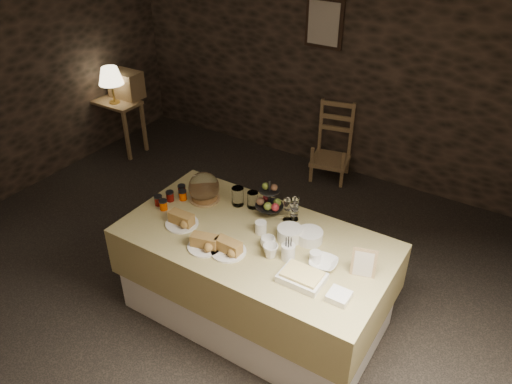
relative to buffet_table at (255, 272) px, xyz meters
The scene contains 27 objects.
ground_plane 0.80m from the buffet_table, 163.99° to the left, with size 5.50×5.00×0.01m, color black.
room_shell 1.27m from the buffet_table, 163.99° to the left, with size 5.52×5.02×2.60m.
buffet_table is the anchor object (origin of this frame).
console_table 3.49m from the buffet_table, 153.31° to the left, with size 0.65×0.37×0.70m.
table_lamp 3.47m from the buffet_table, 153.68° to the left, with size 0.31×0.31×0.46m.
wine_rack 3.55m from the buffet_table, 150.33° to the left, with size 0.42×0.26×0.34m, color brown.
chair 2.50m from the buffet_table, 100.28° to the left, with size 0.51×0.49×0.72m.
framed_picture 3.03m from the buffet_table, 106.24° to the left, with size 0.45×0.04×0.55m.
plate_stack_a 0.48m from the buffet_table, 27.79° to the left, with size 0.19×0.19×0.10m, color white.
plate_stack_b 0.57m from the buffet_table, 26.64° to the left, with size 0.20×0.20×0.09m, color white.
cutlery_holder 0.53m from the buffet_table, 13.77° to the right, with size 0.10×0.10×0.12m, color white.
cup_a 0.42m from the buffet_table, 19.47° to the right, with size 0.11×0.11×0.09m, color white.
cup_b 0.47m from the buffet_table, 31.24° to the right, with size 0.11×0.11×0.10m, color white.
mug_c 0.40m from the buffet_table, 86.88° to the left, with size 0.09×0.09×0.10m, color white.
mug_d 0.65m from the buffet_table, ahead, with size 0.08×0.08×0.09m, color white.
bowl 0.69m from the buffet_table, ahead, with size 0.19×0.19×0.05m, color white.
cake_dome 0.81m from the buffet_table, 161.45° to the left, with size 0.26×0.26×0.26m.
fruit_stand 0.57m from the buffet_table, 100.99° to the left, with size 0.23×0.23×0.32m.
bread_platter_left 0.71m from the buffet_table, 163.67° to the right, with size 0.26×0.26×0.11m.
bread_platter_center 0.55m from the buffet_table, 130.05° to the right, with size 0.26×0.26×0.11m.
bread_platter_right 0.47m from the buffet_table, 105.14° to the right, with size 0.26×0.26×0.11m.
jam_jars 0.94m from the buffet_table, behind, with size 0.18×0.32×0.07m.
tart_dish 0.69m from the buffet_table, 23.90° to the right, with size 0.30×0.22×0.07m.
square_dish 0.92m from the buffet_table, 17.65° to the right, with size 0.14×0.14×0.04m, color white.
menu_frame 0.95m from the buffet_table, ahead, with size 0.17×0.02×0.22m, color brown.
storage_jar_a 0.63m from the buffet_table, 140.13° to the left, with size 0.10×0.10×0.16m, color white.
storage_jar_b 0.59m from the buffet_table, 125.07° to the left, with size 0.09×0.09×0.14m, color white.
Camera 1 is at (2.23, -2.70, 3.15)m, focal length 35.00 mm.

